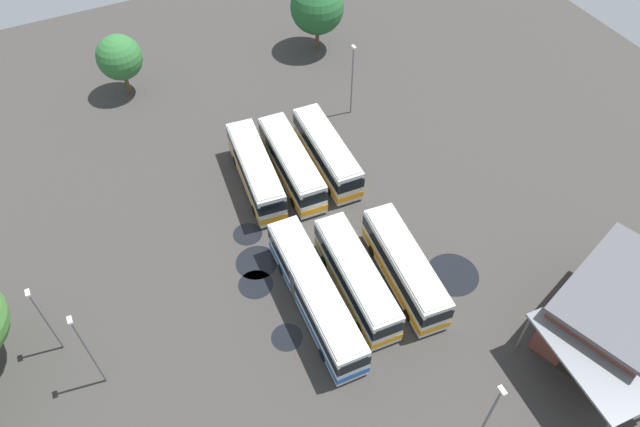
# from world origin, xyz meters

# --- Properties ---
(ground_plane) EXTENTS (92.10, 92.10, 0.00)m
(ground_plane) POSITION_xyz_m (0.00, 0.00, 0.00)
(ground_plane) COLOR #383533
(bus_row0_slot0) EXTENTS (11.05, 3.69, 3.58)m
(bus_row0_slot0) POSITION_xyz_m (-7.57, -3.08, 1.89)
(bus_row0_slot0) COLOR silver
(bus_row0_slot0) RESTS_ON ground_plane
(bus_row0_slot1) EXTENTS (11.04, 3.18, 3.58)m
(bus_row0_slot1) POSITION_xyz_m (-7.02, 0.23, 1.89)
(bus_row0_slot1) COLOR silver
(bus_row0_slot1) RESTS_ON ground_plane
(bus_row0_slot2) EXTENTS (10.77, 3.10, 3.58)m
(bus_row0_slot2) POSITION_xyz_m (-6.90, 3.78, 1.89)
(bus_row0_slot2) COLOR silver
(bus_row0_slot2) RESTS_ON ground_plane
(bus_row1_slot0) EXTENTS (13.56, 3.13, 3.58)m
(bus_row1_slot0) POSITION_xyz_m (6.72, -4.07, 1.89)
(bus_row1_slot0) COLOR silver
(bus_row1_slot0) RESTS_ON ground_plane
(bus_row1_slot1) EXTENTS (11.01, 3.22, 3.58)m
(bus_row1_slot1) POSITION_xyz_m (6.79, -0.55, 1.89)
(bus_row1_slot1) COLOR silver
(bus_row1_slot1) RESTS_ON ground_plane
(bus_row1_slot2) EXTENTS (10.90, 3.54, 3.58)m
(bus_row1_slot2) POSITION_xyz_m (7.55, 3.35, 1.89)
(bus_row1_slot2) COLOR silver
(bus_row1_slot2) RESTS_ON ground_plane
(depot_building) EXTENTS (10.02, 12.34, 5.42)m
(depot_building) POSITION_xyz_m (18.11, 14.46, 2.73)
(depot_building) COLOR brown
(depot_building) RESTS_ON ground_plane
(maintenance_shelter) EXTENTS (8.93, 6.48, 4.24)m
(maintenance_shelter) POSITION_xyz_m (20.49, 10.45, 4.01)
(maintenance_shelter) COLOR slate
(maintenance_shelter) RESTS_ON ground_plane
(lamp_post_near_entrance) EXTENTS (0.56, 0.28, 7.28)m
(lamp_post_near_entrance) POSITION_xyz_m (1.53, -22.31, 4.05)
(lamp_post_near_entrance) COLOR slate
(lamp_post_near_entrance) RESTS_ON ground_plane
(lamp_post_mid_lot) EXTENTS (0.56, 0.28, 8.29)m
(lamp_post_mid_lot) POSITION_xyz_m (5.58, -20.06, 4.56)
(lamp_post_mid_lot) COLOR slate
(lamp_post_mid_lot) RESTS_ON ground_plane
(lamp_post_by_building) EXTENTS (0.56, 0.28, 7.92)m
(lamp_post_by_building) POSITION_xyz_m (-13.16, 9.72, 4.37)
(lamp_post_by_building) COLOR slate
(lamp_post_by_building) RESTS_ON ground_plane
(lamp_post_far_corner) EXTENTS (0.56, 0.28, 9.48)m
(lamp_post_far_corner) POSITION_xyz_m (21.15, 0.16, 5.16)
(lamp_post_far_corner) COLOR slate
(lamp_post_far_corner) RESTS_ON ground_plane
(tree_south_edge) EXTENTS (6.05, 6.05, 8.22)m
(tree_south_edge) POSITION_xyz_m (-25.43, 11.83, 5.19)
(tree_south_edge) COLOR brown
(tree_south_edge) RESTS_ON ground_plane
(tree_northeast) EXTENTS (4.70, 4.70, 6.73)m
(tree_northeast) POSITION_xyz_m (-26.79, -10.21, 4.36)
(tree_northeast) COLOR brown
(tree_northeast) RESTS_ON ground_plane
(puddle_centre_drain) EXTENTS (3.51, 3.51, 0.01)m
(puddle_centre_drain) POSITION_xyz_m (0.63, -6.50, 0.00)
(puddle_centre_drain) COLOR black
(puddle_centre_drain) RESTS_ON ground_plane
(puddle_between_rows) EXTENTS (2.39, 2.39, 0.01)m
(puddle_between_rows) POSITION_xyz_m (8.12, -7.11, 0.00)
(puddle_between_rows) COLOR black
(puddle_between_rows) RESTS_ON ground_plane
(puddle_near_shelter) EXTENTS (2.82, 2.82, 0.01)m
(puddle_near_shelter) POSITION_xyz_m (2.64, -7.41, 0.00)
(puddle_near_shelter) COLOR black
(puddle_near_shelter) RESTS_ON ground_plane
(puddle_back_corner) EXTENTS (4.31, 4.31, 0.01)m
(puddle_back_corner) POSITION_xyz_m (8.83, 7.37, 0.00)
(puddle_back_corner) COLOR black
(puddle_back_corner) RESTS_ON ground_plane
(puddle_front_lane) EXTENTS (2.54, 2.54, 0.01)m
(puddle_front_lane) POSITION_xyz_m (-2.53, -6.06, 0.00)
(puddle_front_lane) COLOR black
(puddle_front_lane) RESTS_ON ground_plane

